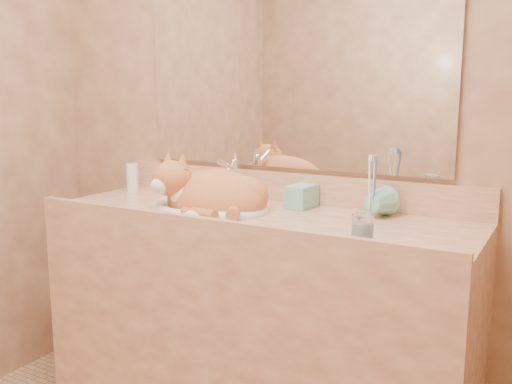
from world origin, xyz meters
The scene contains 12 objects.
wall_back centered at (0.00, 1.00, 1.25)m, with size 2.40×0.02×2.50m, color brown.
vanity_counter centered at (0.00, 0.72, 0.42)m, with size 1.60×0.55×0.85m, color #A36649, non-canonical shape.
mirror centered at (0.00, 0.99, 1.39)m, with size 1.30×0.02×0.80m, color white.
sink_basin centered at (-0.19, 0.70, 0.92)m, with size 0.47×0.39×0.15m, color white, non-canonical shape.
faucet centered at (-0.19, 0.88, 0.94)m, with size 0.05×0.13×0.19m, color white, non-canonical shape.
cat centered at (-0.18, 0.69, 0.92)m, with size 0.41×0.34×0.23m, color #B55829, non-canonical shape.
soap_dispenser centered at (0.10, 0.84, 0.95)m, with size 0.09×0.09×0.19m, color #79C2A9.
toothbrush_cup centered at (0.40, 0.84, 0.90)m, with size 0.11×0.11×0.10m, color #79C2A9.
toothbrushes centered at (0.40, 0.84, 0.99)m, with size 0.04×0.04×0.23m, color white, non-canonical shape.
saucer centered at (0.48, 0.53, 0.85)m, with size 0.11×0.11×0.01m, color white.
water_glass centered at (0.48, 0.53, 0.90)m, with size 0.07×0.07×0.08m, color white.
lotion_bottle centered at (-0.71, 0.87, 0.91)m, with size 0.05×0.05×0.12m, color white.
Camera 1 is at (1.01, -1.05, 1.30)m, focal length 40.00 mm.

